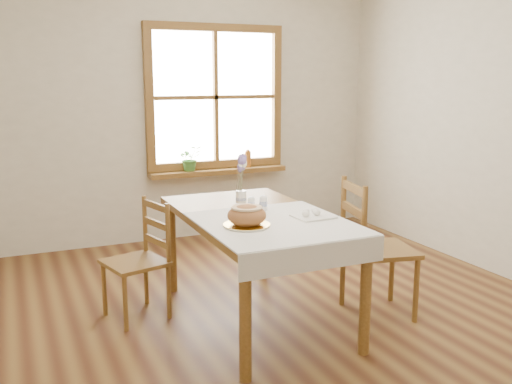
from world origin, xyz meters
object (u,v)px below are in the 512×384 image
Objects in this scene: chair_left at (135,261)px; dining_table at (256,226)px; flower_vase at (241,198)px; bread_plate at (247,225)px; chair_right at (380,248)px.

dining_table is at bearing 49.44° from chair_left.
flower_vase is (0.03, 0.33, 0.13)m from dining_table.
bread_plate is 3.20× the size of flower_vase.
chair_right is 11.12× the size of flower_vase.
chair_left is 2.94× the size of bread_plate.
chair_left is at bearing 129.41° from bread_plate.
chair_right reaches higher than dining_table.
dining_table is 5.74× the size of bread_plate.
flower_vase is at bearing 70.60° from bread_plate.
flower_vase reaches higher than dining_table.
chair_right is at bearing 2.75° from bread_plate.
chair_right reaches higher than bread_plate.
chair_right is 1.05m from flower_vase.
bread_plate is (-0.20, -0.32, 0.10)m from dining_table.
chair_right is (1.58, -0.63, 0.07)m from chair_left.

